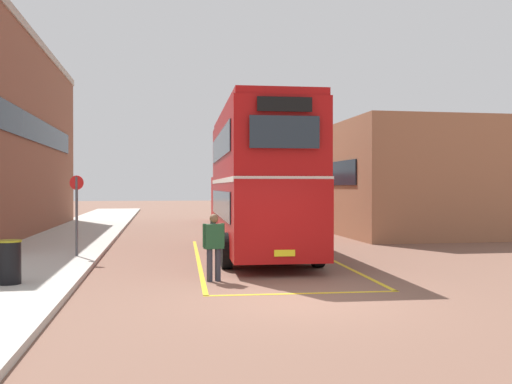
# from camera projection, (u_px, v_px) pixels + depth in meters

# --- Properties ---
(ground_plane) EXTENTS (135.60, 135.60, 0.00)m
(ground_plane) POSITION_uv_depth(u_px,v_px,m) (220.00, 237.00, 25.48)
(ground_plane) COLOR brown
(sidewalk_left) EXTENTS (4.00, 57.60, 0.14)m
(sidewalk_left) POSITION_uv_depth(u_px,v_px,m) (77.00, 233.00, 26.75)
(sidewalk_left) COLOR #B2ADA3
(sidewalk_left) RESTS_ON ground
(depot_building_right) EXTENTS (7.54, 14.29, 5.24)m
(depot_building_right) POSITION_uv_depth(u_px,v_px,m) (389.00, 180.00, 29.81)
(depot_building_right) COLOR #9E6647
(depot_building_right) RESTS_ON ground
(double_decker_bus) EXTENTS (3.13, 9.94, 4.75)m
(double_decker_bus) POSITION_uv_depth(u_px,v_px,m) (258.00, 179.00, 18.78)
(double_decker_bus) COLOR black
(double_decker_bus) RESTS_ON ground
(single_deck_bus) EXTENTS (3.41, 9.25, 3.02)m
(single_deck_bus) POSITION_uv_depth(u_px,v_px,m) (246.00, 197.00, 34.62)
(single_deck_bus) COLOR black
(single_deck_bus) RESTS_ON ground
(pedestrian_boarding) EXTENTS (0.54, 0.31, 1.61)m
(pedestrian_boarding) POSITION_uv_depth(u_px,v_px,m) (214.00, 243.00, 13.53)
(pedestrian_boarding) COLOR #2D2D38
(pedestrian_boarding) RESTS_ON ground
(litter_bin) EXTENTS (0.52, 0.52, 0.96)m
(litter_bin) POSITION_uv_depth(u_px,v_px,m) (9.00, 262.00, 12.35)
(litter_bin) COLOR black
(litter_bin) RESTS_ON sidewalk_left
(bus_stop_sign) EXTENTS (0.43, 0.15, 2.46)m
(bus_stop_sign) POSITION_uv_depth(u_px,v_px,m) (77.00, 207.00, 17.34)
(bus_stop_sign) COLOR #4C4C51
(bus_stop_sign) RESTS_ON sidewalk_left
(bay_marking_yellow) EXTENTS (4.69, 12.01, 0.01)m
(bay_marking_yellow) POSITION_uv_depth(u_px,v_px,m) (268.00, 262.00, 16.95)
(bay_marking_yellow) COLOR gold
(bay_marking_yellow) RESTS_ON ground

